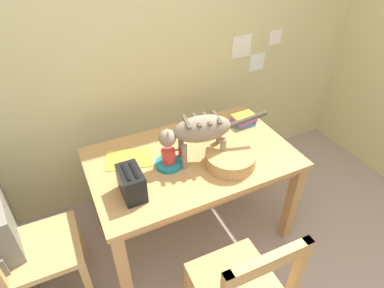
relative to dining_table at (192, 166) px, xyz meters
The scene contains 11 objects.
wall_rear 0.92m from the dining_table, 91.90° to the left, with size 4.39×0.11×2.50m.
dining_table is the anchor object (origin of this frame).
cat 0.32m from the dining_table, 69.09° to the right, with size 0.68×0.22×0.33m.
saucer_bowl 0.20m from the dining_table, behind, with size 0.17×0.17×0.03m, color teal.
coffee_mug 0.24m from the dining_table, behind, with size 0.13×0.09×0.09m.
magazine 0.42m from the dining_table, 158.76° to the left, with size 0.29×0.20×0.01m, color gold.
book_stack 0.56m from the dining_table, 19.53° to the left, with size 0.18×0.14×0.07m.
wicker_basket 0.29m from the dining_table, 44.58° to the right, with size 0.32×0.32×0.09m.
toaster 0.51m from the dining_table, 160.20° to the right, with size 0.12×0.20×0.18m.
wooden_chair_near 0.82m from the dining_table, 97.66° to the right, with size 0.43×0.43×0.94m.
wooden_chair_far 1.06m from the dining_table, behind, with size 0.43×0.43×0.94m.
Camera 1 is at (-0.69, -0.44, 2.05)m, focal length 30.22 mm.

